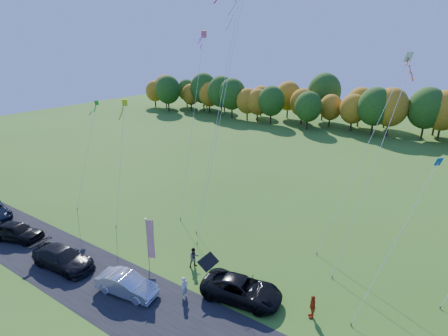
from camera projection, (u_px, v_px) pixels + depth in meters
The scene contains 19 objects.
ground at pixel (181, 275), 26.92m from camera, with size 160.00×160.00×0.00m, color #346019.
asphalt_strip at pixel (143, 305), 23.78m from camera, with size 90.00×6.00×0.01m, color black.
tree_line at pixel (359, 133), 70.15m from camera, with size 116.00×12.00×10.00m, color #1E4711, non-canonical shape.
black_suv at pixel (242, 289), 24.17m from camera, with size 2.60×5.65×1.57m, color black.
silver_sedan at pixel (127, 284), 24.69m from camera, with size 1.61×4.62×1.52m, color silver.
dark_truck_a at pixel (63, 258), 27.67m from camera, with size 2.26×5.55×1.61m, color black.
dark_truck_b at pixel (16, 231), 31.61m from camera, with size 1.96×4.86×1.66m, color black.
person_tailgate_a at pixel (184, 287), 24.31m from camera, with size 0.59×0.39×1.61m, color beige.
person_tailgate_b at pixel (194, 257), 27.69m from camera, with size 0.81×0.63×1.67m, color gray.
person_east at pixel (312, 306), 22.51m from camera, with size 0.97×0.40×1.65m, color #C43B12.
feather_flag at pixel (150, 239), 26.80m from camera, with size 0.55×0.28×4.43m.
kite_delta_blue at pixel (223, 86), 33.42m from camera, with size 3.03×12.07×26.21m.
kite_parafoil_orange at pixel (399, 99), 26.24m from camera, with size 5.71×13.08×26.25m.
kite_delta_red at pixel (225, 88), 30.63m from camera, with size 2.56×9.21×23.03m.
kite_diamond_yellow at pixel (121, 162), 35.07m from camera, with size 3.99×6.00×11.79m.
kite_diamond_green at pixel (87, 154), 38.69m from camera, with size 2.64×6.12×11.12m.
kite_diamond_white at pixel (361, 158), 28.44m from camera, with size 4.40×7.13×16.66m.
kite_diamond_pink at pixel (192, 124), 36.26m from camera, with size 3.17×8.59×18.58m.
kite_diamond_blue_low at pixel (394, 244), 21.65m from camera, with size 3.24×5.53×10.56m.
Camera 1 is at (15.29, -17.04, 16.73)m, focal length 28.00 mm.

